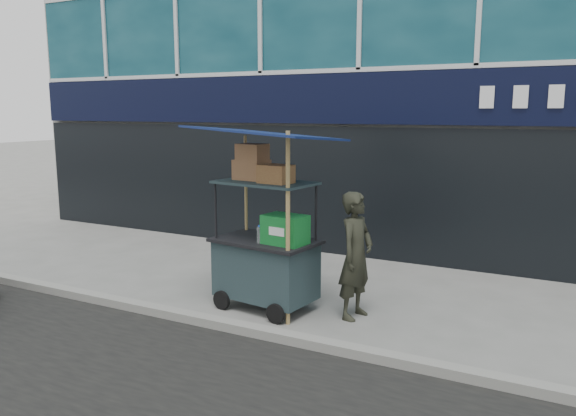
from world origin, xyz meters
The scene contains 4 objects.
ground centered at (0.00, 0.00, 0.00)m, with size 80.00×80.00×0.00m, color slate.
curb centered at (0.00, -0.20, 0.06)m, with size 80.00×0.18×0.12m, color gray.
vendor_cart centered at (-0.09, 0.71, 0.88)m, with size 2.00×1.54×2.50m.
vendor_man centered at (1.11, 0.95, 0.83)m, with size 0.61×0.40×1.67m, color black.
Camera 1 is at (3.57, -5.72, 2.69)m, focal length 35.00 mm.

